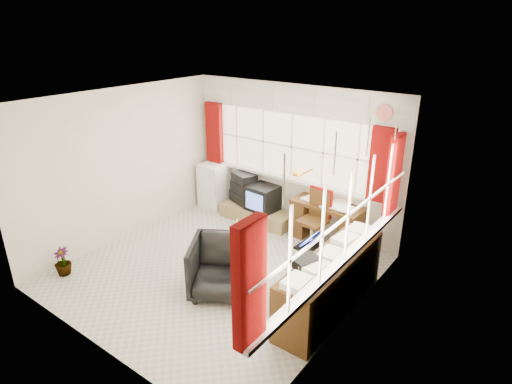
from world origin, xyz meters
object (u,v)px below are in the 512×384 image
crt_tv (263,198)px  desk_lamp (313,176)px  mini_fridge (215,185)px  office_chair (222,267)px  desk (328,220)px  task_chair (317,217)px  radiator (251,250)px  tv_bench (257,214)px  credenza (331,281)px

crt_tv → desk_lamp: bearing=17.8°
mini_fridge → office_chair: bearing=-46.6°
desk → task_chair: bearing=-101.7°
desk_lamp → office_chair: size_ratio=0.54×
radiator → crt_tv: bearing=118.8°
radiator → tv_bench: 1.49m
radiator → credenza: (1.47, -0.27, 0.17)m
office_chair → credenza: size_ratio=0.42×
desk → crt_tv: size_ratio=2.24×
desk → credenza: credenza is taller
desk_lamp → mini_fridge: desk_lamp is taller
task_chair → office_chair: (-0.38, -1.87, -0.15)m
mini_fridge → desk: bearing=0.0°
task_chair → office_chair: 1.91m
tv_bench → radiator: bearing=-57.1°
desk_lamp → task_chair: size_ratio=0.46×
office_chair → tv_bench: size_ratio=0.60×
radiator → desk_lamp: bearing=84.3°
office_chair → desk_lamp: bearing=58.1°
task_chair → mini_fridge: task_chair is taller
credenza → crt_tv: size_ratio=3.68×
desk → office_chair: bearing=-101.6°
desk_lamp → office_chair: 2.43m
credenza → crt_tv: bearing=144.7°
desk_lamp → office_chair: desk_lamp is taller
mini_fridge → tv_bench: bearing=-4.2°
desk → tv_bench: size_ratio=0.87×
desk_lamp → radiator: bearing=-95.7°
credenza → tv_bench: credenza is taller
radiator → office_chair: bearing=-80.3°
desk → desk_lamp: 0.78m
task_chair → radiator: 1.21m
task_chair → tv_bench: size_ratio=0.71×
radiator → task_chair: bearing=63.3°
desk → credenza: (0.88, -1.60, 0.01)m
crt_tv → radiator: bearing=-61.2°
credenza → crt_tv: (-2.16, 1.53, 0.08)m
radiator → credenza: 1.50m
crt_tv → desk: bearing=3.2°
desk_lamp → task_chair: desk_lamp is taller
office_chair → credenza: 1.44m
radiator → tv_bench: bearing=122.9°
task_chair → mini_fridge: (-2.42, 0.29, -0.09)m
task_chair → crt_tv: bearing=169.9°
desk_lamp → task_chair: (0.37, -0.49, -0.47)m
office_chair → radiator: (-0.14, 0.82, -0.16)m
office_chair → tv_bench: (-0.95, 2.07, -0.26)m
desk_lamp → tv_bench: size_ratio=0.33×
crt_tv → mini_fridge: mini_fridge is taller
desk_lamp → credenza: 2.31m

